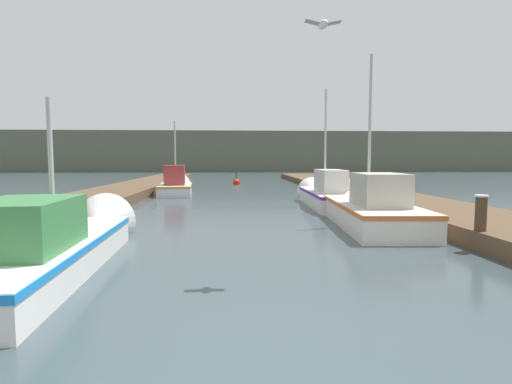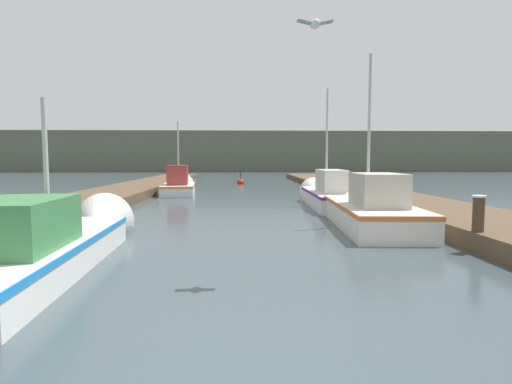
# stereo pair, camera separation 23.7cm
# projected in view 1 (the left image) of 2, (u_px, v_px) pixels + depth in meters

# --- Properties ---
(ground_plane) EXTENTS (200.00, 200.00, 0.00)m
(ground_plane) POSITION_uv_depth(u_px,v_px,m) (276.00, 381.00, 3.23)
(ground_plane) COLOR #38474C
(dock_left) EXTENTS (2.96, 40.00, 0.39)m
(dock_left) POSITION_uv_depth(u_px,v_px,m) (117.00, 193.00, 18.81)
(dock_left) COLOR brown
(dock_left) RESTS_ON ground_plane
(dock_right) EXTENTS (2.96, 40.00, 0.39)m
(dock_right) POSITION_uv_depth(u_px,v_px,m) (360.00, 192.00, 19.46)
(dock_right) COLOR brown
(dock_right) RESTS_ON ground_plane
(distant_shore_ridge) EXTENTS (120.00, 16.00, 5.76)m
(distant_shore_ridge) POSITION_uv_depth(u_px,v_px,m) (236.00, 152.00, 63.25)
(distant_shore_ridge) COLOR #565B4C
(distant_shore_ridge) RESTS_ON ground_plane
(fishing_boat_0) EXTENTS (1.78, 6.25, 3.23)m
(fishing_boat_0) POSITION_uv_depth(u_px,v_px,m) (61.00, 241.00, 6.89)
(fishing_boat_0) COLOR silver
(fishing_boat_0) RESTS_ON ground_plane
(fishing_boat_1) EXTENTS (2.06, 5.89, 5.11)m
(fishing_boat_1) POSITION_uv_depth(u_px,v_px,m) (365.00, 207.00, 11.25)
(fishing_boat_1) COLOR silver
(fishing_boat_1) RESTS_ON ground_plane
(fishing_boat_2) EXTENTS (1.54, 6.09, 4.83)m
(fishing_boat_2) POSITION_uv_depth(u_px,v_px,m) (324.00, 193.00, 15.70)
(fishing_boat_2) COLOR silver
(fishing_boat_2) RESTS_ON ground_plane
(fishing_boat_3) EXTENTS (1.94, 4.66, 4.20)m
(fishing_boat_3) POSITION_uv_depth(u_px,v_px,m) (176.00, 185.00, 20.69)
(fishing_boat_3) COLOR silver
(fishing_boat_3) RESTS_ON ground_plane
(mooring_piling_0) EXTENTS (0.25, 0.25, 1.10)m
(mooring_piling_0) POSITION_uv_depth(u_px,v_px,m) (480.00, 223.00, 7.81)
(mooring_piling_0) COLOR #473523
(mooring_piling_0) RESTS_ON ground_plane
(mooring_piling_1) EXTENTS (0.35, 0.35, 1.15)m
(mooring_piling_1) POSITION_uv_depth(u_px,v_px,m) (357.00, 191.00, 15.07)
(mooring_piling_1) COLOR #473523
(mooring_piling_1) RESTS_ON ground_plane
(mooring_piling_2) EXTENTS (0.34, 0.34, 0.96)m
(mooring_piling_2) POSITION_uv_depth(u_px,v_px,m) (53.00, 219.00, 8.75)
(mooring_piling_2) COLOR #473523
(mooring_piling_2) RESTS_ON ground_plane
(mooring_piling_3) EXTENTS (0.36, 0.36, 0.99)m
(mooring_piling_3) POSITION_uv_depth(u_px,v_px,m) (367.00, 196.00, 14.05)
(mooring_piling_3) COLOR #473523
(mooring_piling_3) RESTS_ON ground_plane
(channel_buoy) EXTENTS (0.51, 0.51, 1.01)m
(channel_buoy) POSITION_uv_depth(u_px,v_px,m) (236.00, 182.00, 28.66)
(channel_buoy) COLOR red
(channel_buoy) RESTS_ON ground_plane
(seagull_lead) EXTENTS (0.55, 0.29, 0.12)m
(seagull_lead) POSITION_uv_depth(u_px,v_px,m) (323.00, 24.00, 6.00)
(seagull_lead) COLOR white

